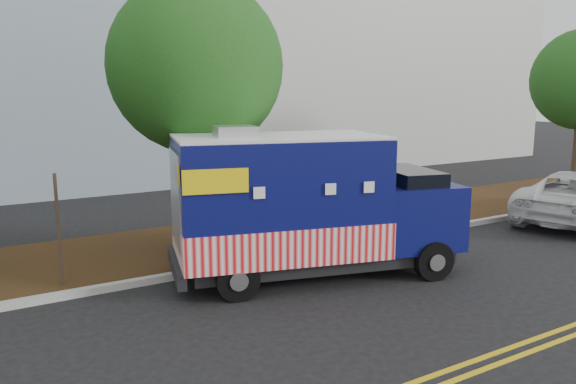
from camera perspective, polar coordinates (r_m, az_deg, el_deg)
ground at (r=11.99m, az=0.15°, el=-9.08°), size 120.00×120.00×0.00m
curb at (r=13.12m, az=-3.06°, el=-7.03°), size 120.00×0.18×0.15m
mulch_strip at (r=14.93m, az=-6.89°, el=-4.93°), size 120.00×4.00×0.15m
centerline_near at (r=8.81m, az=16.13°, el=-16.93°), size 120.00×0.10×0.01m
centerline_far at (r=8.67m, az=17.40°, el=-17.49°), size 120.00×0.10×0.01m
tree_b at (r=13.71m, az=-9.35°, el=12.48°), size 4.12×4.12×6.60m
sign_post at (r=11.97m, az=-22.26°, el=-3.91°), size 0.06×0.06×2.40m
food_truck at (r=11.97m, az=1.58°, el=-1.75°), size 6.57×3.76×3.28m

